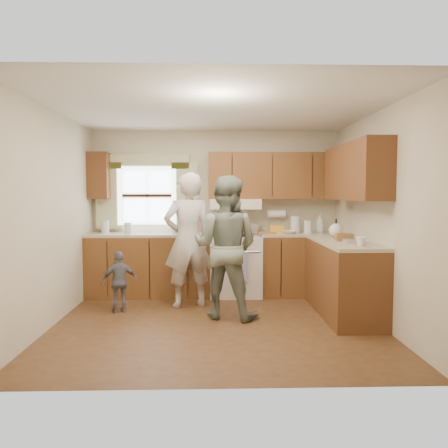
{
  "coord_description": "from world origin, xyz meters",
  "views": [
    {
      "loc": [
        -0.06,
        -5.07,
        1.53
      ],
      "look_at": [
        0.1,
        0.4,
        1.15
      ],
      "focal_mm": 35.0,
      "sensor_mm": 36.0,
      "label": 1
    }
  ],
  "objects_px": {
    "woman_left": "(188,240)",
    "woman_right": "(226,247)",
    "stove": "(235,264)",
    "child": "(120,282)"
  },
  "relations": [
    {
      "from": "woman_left",
      "to": "woman_right",
      "type": "xyz_separation_m",
      "value": [
        0.49,
        -0.52,
        -0.03
      ]
    },
    {
      "from": "woman_left",
      "to": "child",
      "type": "relative_size",
      "value": 2.28
    },
    {
      "from": "woman_right",
      "to": "child",
      "type": "xyz_separation_m",
      "value": [
        -1.36,
        0.25,
        -0.48
      ]
    },
    {
      "from": "stove",
      "to": "woman_right",
      "type": "height_order",
      "value": "woman_right"
    },
    {
      "from": "woman_right",
      "to": "child",
      "type": "distance_m",
      "value": 1.47
    },
    {
      "from": "stove",
      "to": "woman_left",
      "type": "bearing_deg",
      "value": -136.45
    },
    {
      "from": "stove",
      "to": "child",
      "type": "relative_size",
      "value": 1.35
    },
    {
      "from": "stove",
      "to": "child",
      "type": "xyz_separation_m",
      "value": [
        -1.55,
        -0.91,
        -0.07
      ]
    },
    {
      "from": "woman_left",
      "to": "woman_right",
      "type": "bearing_deg",
      "value": 115.66
    },
    {
      "from": "woman_left",
      "to": "stove",
      "type": "bearing_deg",
      "value": -154.18
    }
  ]
}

